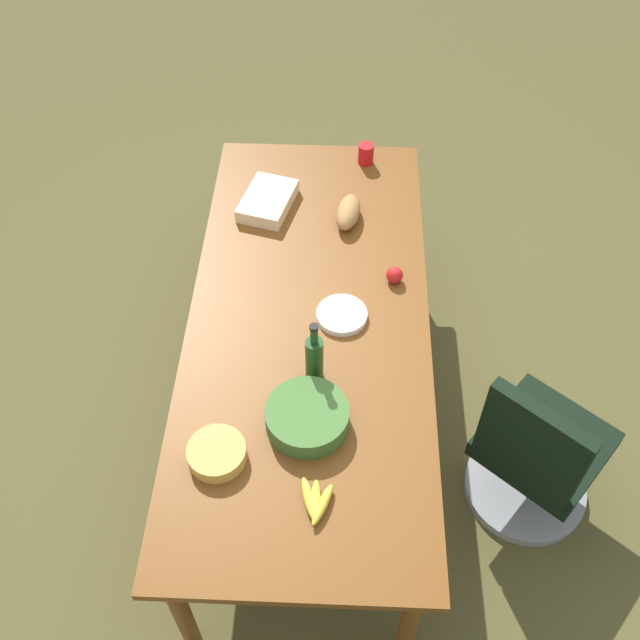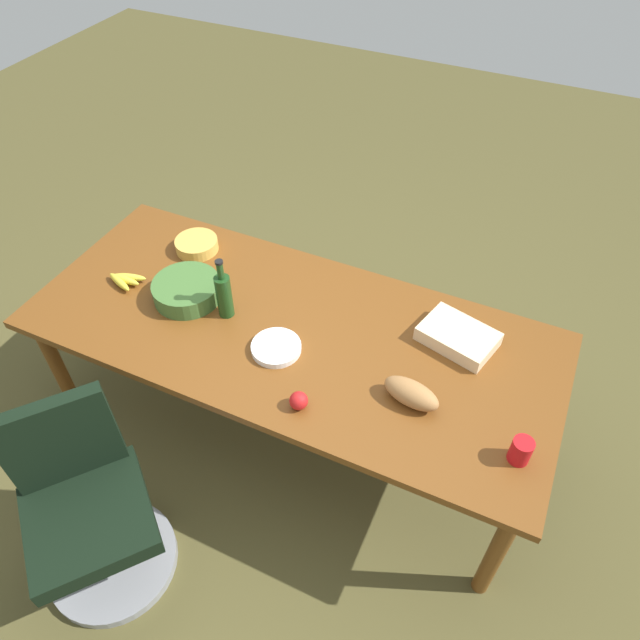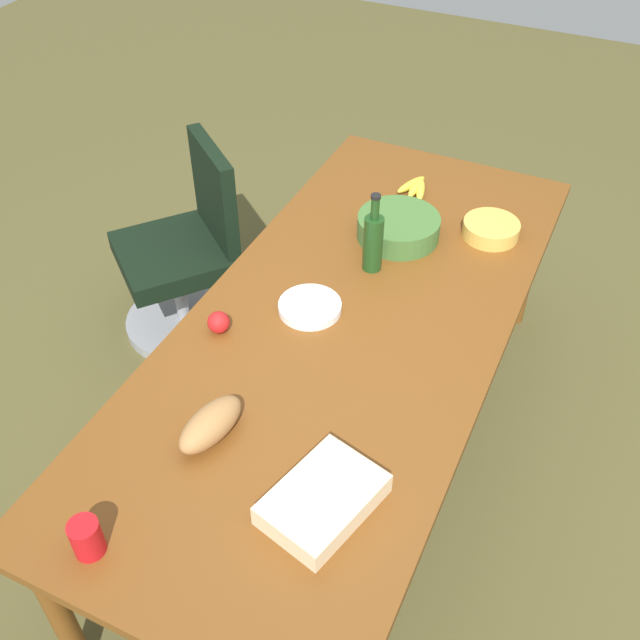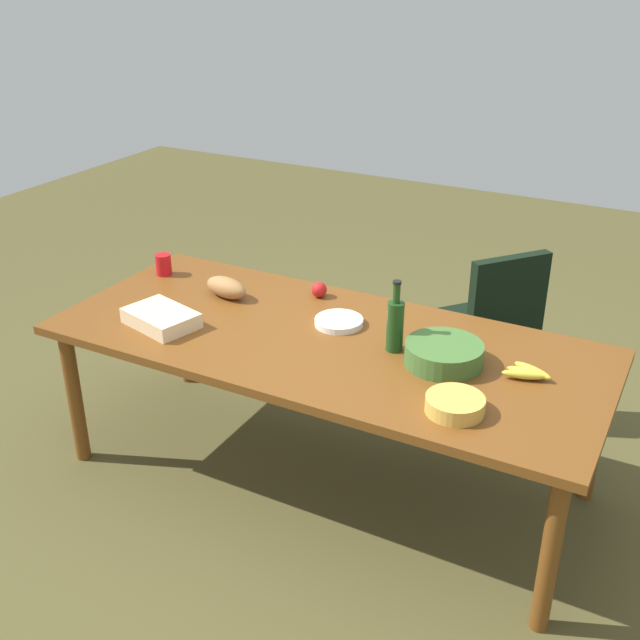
{
  "view_description": "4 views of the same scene",
  "coord_description": "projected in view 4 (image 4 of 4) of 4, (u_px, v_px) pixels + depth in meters",
  "views": [
    {
      "loc": [
        -2.03,
        -0.13,
        3.15
      ],
      "look_at": [
        -0.05,
        -0.05,
        0.78
      ],
      "focal_mm": 40.97,
      "sensor_mm": 36.0,
      "label": 1
    },
    {
      "loc": [
        0.9,
        -1.61,
        2.67
      ],
      "look_at": [
        0.14,
        0.03,
        0.83
      ],
      "focal_mm": 32.93,
      "sensor_mm": 36.0,
      "label": 2
    },
    {
      "loc": [
        1.73,
        0.71,
        2.43
      ],
      "look_at": [
        0.11,
        -0.06,
        0.81
      ],
      "focal_mm": 41.36,
      "sensor_mm": 36.0,
      "label": 3
    },
    {
      "loc": [
        -1.39,
        2.65,
        2.28
      ],
      "look_at": [
        0.05,
        -0.05,
        0.8
      ],
      "focal_mm": 43.27,
      "sensor_mm": 36.0,
      "label": 4
    }
  ],
  "objects": [
    {
      "name": "chip_bowl",
      "position": [
        455.0,
        405.0,
        2.82
      ],
      "size": [
        0.27,
        0.27,
        0.06
      ],
      "primitive_type": "cylinder",
      "rotation": [
        0.0,
        0.0,
        0.25
      ],
      "color": "gold",
      "rests_on": "conference_table"
    },
    {
      "name": "office_chair",
      "position": [
        483.0,
        345.0,
        4.14
      ],
      "size": [
        0.68,
        0.68,
        0.92
      ],
      "color": "gray",
      "rests_on": "ground"
    },
    {
      "name": "bread_loaf",
      "position": [
        226.0,
        287.0,
        3.74
      ],
      "size": [
        0.26,
        0.15,
        0.1
      ],
      "primitive_type": "ellipsoid",
      "rotation": [
        0.0,
        0.0,
        -0.18
      ],
      "color": "#A67341",
      "rests_on": "conference_table"
    },
    {
      "name": "wine_bottle",
      "position": [
        395.0,
        324.0,
        3.21
      ],
      "size": [
        0.08,
        0.08,
        0.32
      ],
      "color": "#1A3F17",
      "rests_on": "conference_table"
    },
    {
      "name": "sheet_cake",
      "position": [
        161.0,
        318.0,
        3.46
      ],
      "size": [
        0.37,
        0.3,
        0.07
      ],
      "primitive_type": "cube",
      "rotation": [
        0.0,
        0.0,
        -0.26
      ],
      "color": "beige",
      "rests_on": "conference_table"
    },
    {
      "name": "banana_bunch",
      "position": [
        528.0,
        373.0,
        3.04
      ],
      "size": [
        0.19,
        0.14,
        0.04
      ],
      "color": "gold",
      "rests_on": "conference_table"
    },
    {
      "name": "conference_table",
      "position": [
        325.0,
        351.0,
        3.39
      ],
      "size": [
        2.43,
        1.04,
        0.74
      ],
      "color": "brown",
      "rests_on": "ground"
    },
    {
      "name": "salad_bowl",
      "position": [
        444.0,
        354.0,
        3.14
      ],
      "size": [
        0.35,
        0.35,
        0.09
      ],
      "primitive_type": "cylinder",
      "rotation": [
        0.0,
        0.0,
        -0.09
      ],
      "color": "#406A2F",
      "rests_on": "conference_table"
    },
    {
      "name": "paper_plate_stack",
      "position": [
        339.0,
        322.0,
        3.47
      ],
      "size": [
        0.24,
        0.24,
        0.03
      ],
      "primitive_type": "cylinder",
      "rotation": [
        0.0,
        0.0,
        -0.1
      ],
      "color": "white",
      "rests_on": "conference_table"
    },
    {
      "name": "apple_red",
      "position": [
        319.0,
        290.0,
        3.74
      ],
      "size": [
        0.09,
        0.09,
        0.08
      ],
      "primitive_type": "sphere",
      "rotation": [
        0.0,
        0.0,
        -0.27
      ],
      "color": "red",
      "rests_on": "conference_table"
    },
    {
      "name": "red_solo_cup",
      "position": [
        164.0,
        265.0,
        3.99
      ],
      "size": [
        0.09,
        0.09,
        0.11
      ],
      "primitive_type": "cylinder",
      "rotation": [
        0.0,
        0.0,
        0.09
      ],
      "color": "red",
      "rests_on": "conference_table"
    },
    {
      "name": "ground_plane",
      "position": [
        325.0,
        475.0,
        3.69
      ],
      "size": [
        10.0,
        10.0,
        0.0
      ],
      "primitive_type": "plane",
      "color": "brown"
    }
  ]
}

